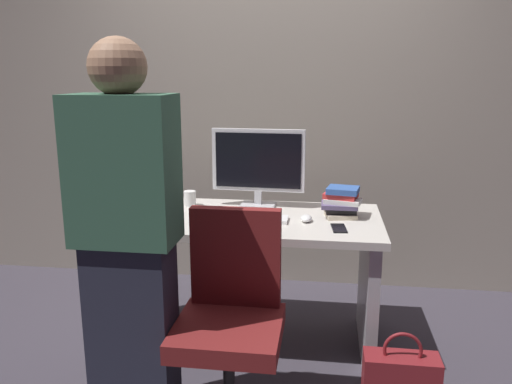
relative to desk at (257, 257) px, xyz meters
name	(u,v)px	position (x,y,z in m)	size (l,w,h in m)	color
ground_plane	(257,340)	(0.00, 0.00, -0.51)	(9.00, 9.00, 0.00)	#3D3842
wall_back	(276,74)	(0.00, 0.95, 0.99)	(6.40, 0.10, 3.00)	#9E9384
desk	(257,257)	(0.00, 0.00, 0.00)	(1.34, 0.74, 0.74)	beige
office_chair	(231,332)	(-0.02, -0.71, -0.08)	(0.52, 0.52, 0.94)	black
person_at_desk	(128,244)	(-0.41, -0.81, 0.34)	(0.40, 0.24, 1.64)	#262838
monitor	(258,164)	(-0.02, 0.22, 0.49)	(0.54, 0.15, 0.46)	silver
keyboard	(247,218)	(-0.04, -0.08, 0.25)	(0.43, 0.13, 0.02)	white
mouse	(306,218)	(0.27, -0.06, 0.25)	(0.06, 0.10, 0.03)	white
cup_near_keyboard	(165,214)	(-0.46, -0.19, 0.29)	(0.07, 0.07, 0.10)	#3372B2
cup_by_monitor	(190,198)	(-0.43, 0.18, 0.28)	(0.07, 0.07, 0.09)	white
book_stack	(341,202)	(0.45, 0.06, 0.32)	(0.22, 0.18, 0.16)	beige
cell_phone	(339,228)	(0.44, -0.17, 0.24)	(0.07, 0.14, 0.01)	black
handbag	(401,381)	(0.73, -0.52, -0.37)	(0.34, 0.14, 0.38)	maroon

